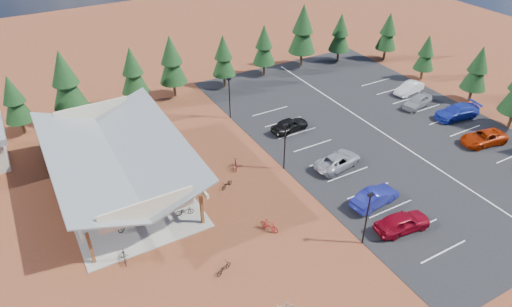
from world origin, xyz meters
name	(u,v)px	position (x,y,z in m)	size (l,w,h in m)	color
ground	(250,195)	(0.00, 0.00, 0.00)	(140.00, 140.00, 0.00)	brown
asphalt_lot	(379,130)	(18.50, 3.00, 0.02)	(27.00, 44.00, 0.04)	black
concrete_pad	(123,186)	(-10.00, 7.00, 0.05)	(10.60, 18.60, 0.10)	gray
bike_pavilion	(116,154)	(-10.00, 7.00, 3.82)	(11.65, 19.40, 4.97)	brown
lamp_post_0	(367,215)	(5.00, -10.00, 2.98)	(0.50, 0.25, 5.14)	black
lamp_post_1	(285,144)	(5.00, 2.00, 2.98)	(0.50, 0.25, 5.14)	black
lamp_post_2	(229,95)	(5.00, 14.00, 2.98)	(0.50, 0.25, 5.14)	black
trash_bin_0	(201,182)	(-3.45, 3.47, 0.45)	(0.60, 0.60, 0.90)	#49281A
trash_bin_1	(193,171)	(-3.44, 5.48, 0.45)	(0.60, 0.60, 0.90)	#49281A
pine_1	(14,99)	(-16.93, 22.27, 4.32)	(3.04, 3.04, 7.09)	#382314
pine_2	(65,80)	(-11.40, 21.83, 5.49)	(3.86, 3.86, 8.99)	#382314
pine_3	(133,71)	(-3.66, 22.61, 4.67)	(3.28, 3.28, 7.65)	#382314
pine_4	(171,60)	(1.37, 22.75, 4.98)	(3.50, 3.50, 8.16)	#382314
pine_5	(223,56)	(8.25, 22.15, 4.39)	(3.09, 3.09, 7.19)	#382314
pine_6	(264,45)	(14.82, 22.87, 4.42)	(3.11, 3.11, 7.25)	#382314
pine_7	(303,29)	(21.22, 22.91, 5.59)	(3.93, 3.93, 9.16)	#382314
pine_8	(340,32)	(27.08, 21.66, 4.46)	(3.14, 3.14, 7.31)	#382314
pine_11	(478,68)	(33.59, 2.92, 4.47)	(3.15, 3.15, 7.33)	#382314
pine_12	(426,53)	(33.22, 10.74, 3.89)	(2.74, 2.74, 6.38)	#382314
pine_13	(388,31)	(33.70, 18.74, 4.41)	(3.10, 3.10, 7.22)	#382314
bike_0	(127,224)	(-11.24, 0.99, 0.59)	(0.65, 1.85, 0.97)	black
bike_1	(96,218)	(-13.36, 3.07, 0.60)	(0.47, 1.66, 1.00)	gray
bike_2	(103,187)	(-11.72, 7.14, 0.57)	(0.63, 1.79, 0.94)	#102999
bike_3	(84,151)	(-11.95, 14.25, 0.58)	(0.45, 1.59, 0.96)	maroon
bike_4	(185,211)	(-6.36, 0.28, 0.52)	(0.55, 1.59, 0.83)	black
bike_5	(162,189)	(-7.10, 4.08, 0.63)	(0.50, 1.76, 1.06)	gray
bike_6	(147,155)	(-6.52, 10.27, 0.60)	(0.67, 1.91, 1.01)	navy
bike_7	(120,148)	(-8.53, 13.02, 0.61)	(0.48, 1.68, 1.01)	maroon
bike_8	(124,256)	(-12.45, -2.31, 0.45)	(0.59, 1.70, 0.89)	black
bike_11	(269,225)	(-0.87, -4.95, 0.54)	(0.51, 1.79, 1.08)	maroon
bike_12	(224,268)	(-6.21, -7.19, 0.40)	(0.54, 1.54, 0.81)	black
bike_14	(205,170)	(-2.31, 5.06, 0.50)	(0.67, 1.92, 1.01)	navy
bike_15	(236,164)	(0.81, 4.42, 0.51)	(0.48, 1.70, 1.02)	maroon
bike_16	(227,184)	(-1.36, 2.01, 0.40)	(0.53, 1.52, 0.80)	black
car_0	(403,222)	(8.88, -10.40, 0.88)	(1.97, 4.91, 1.67)	maroon
car_1	(375,197)	(9.09, -6.75, 0.84)	(1.69, 4.86, 1.60)	navy
car_2	(338,161)	(9.89, -0.43, 0.76)	(2.39, 5.19, 1.44)	#95969D
car_4	(290,125)	(9.51, 7.92, 0.81)	(1.82, 4.51, 1.54)	black
car_6	(484,138)	(26.38, -4.74, 0.76)	(2.38, 5.16, 1.43)	#9C2204
car_7	(457,112)	(28.50, 0.65, 0.86)	(2.29, 5.62, 1.63)	#1C2C9E
car_8	(418,101)	(26.50, 5.00, 0.81)	(1.81, 4.51, 1.54)	gray
car_9	(409,88)	(28.40, 8.28, 0.77)	(1.55, 4.45, 1.47)	white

